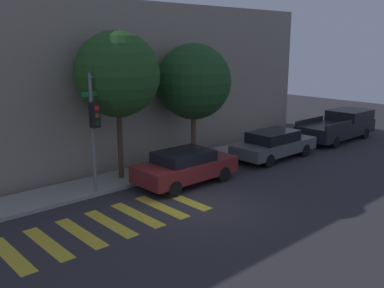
{
  "coord_description": "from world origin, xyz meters",
  "views": [
    {
      "loc": [
        -9.59,
        -10.22,
        5.58
      ],
      "look_at": [
        1.66,
        2.1,
        1.6
      ],
      "focal_mm": 40.0,
      "sensor_mm": 36.0,
      "label": 1
    }
  ],
  "objects_px": {
    "sedan_near_corner": "(185,166)",
    "tree_midblock": "(194,82)",
    "pickup_truck": "(339,126)",
    "sedan_middle": "(274,144)",
    "tree_near_corner": "(117,74)",
    "traffic_light_pole": "(102,110)"
  },
  "relations": [
    {
      "from": "pickup_truck",
      "to": "tree_midblock",
      "type": "height_order",
      "value": "tree_midblock"
    },
    {
      "from": "tree_near_corner",
      "to": "tree_midblock",
      "type": "bearing_deg",
      "value": -0.0
    },
    {
      "from": "sedan_near_corner",
      "to": "tree_near_corner",
      "type": "distance_m",
      "value": 4.5
    },
    {
      "from": "sedan_middle",
      "to": "tree_near_corner",
      "type": "height_order",
      "value": "tree_near_corner"
    },
    {
      "from": "tree_midblock",
      "to": "sedan_middle",
      "type": "bearing_deg",
      "value": -30.91
    },
    {
      "from": "tree_midblock",
      "to": "tree_near_corner",
      "type": "bearing_deg",
      "value": 180.0
    },
    {
      "from": "sedan_near_corner",
      "to": "pickup_truck",
      "type": "relative_size",
      "value": 0.77
    },
    {
      "from": "sedan_near_corner",
      "to": "sedan_middle",
      "type": "bearing_deg",
      "value": 0.0
    },
    {
      "from": "sedan_near_corner",
      "to": "tree_near_corner",
      "type": "bearing_deg",
      "value": 129.4
    },
    {
      "from": "pickup_truck",
      "to": "sedan_middle",
      "type": "bearing_deg",
      "value": 180.0
    },
    {
      "from": "traffic_light_pole",
      "to": "pickup_truck",
      "type": "height_order",
      "value": "traffic_light_pole"
    },
    {
      "from": "sedan_middle",
      "to": "pickup_truck",
      "type": "relative_size",
      "value": 0.85
    },
    {
      "from": "traffic_light_pole",
      "to": "pickup_truck",
      "type": "xyz_separation_m",
      "value": [
        14.93,
        -1.26,
        -2.32
      ]
    },
    {
      "from": "tree_near_corner",
      "to": "traffic_light_pole",
      "type": "bearing_deg",
      "value": -146.5
    },
    {
      "from": "pickup_truck",
      "to": "tree_midblock",
      "type": "bearing_deg",
      "value": 167.95
    },
    {
      "from": "tree_midblock",
      "to": "pickup_truck",
      "type": "bearing_deg",
      "value": -12.05
    },
    {
      "from": "sedan_near_corner",
      "to": "traffic_light_pole",
      "type": "bearing_deg",
      "value": 156.47
    },
    {
      "from": "sedan_near_corner",
      "to": "sedan_middle",
      "type": "height_order",
      "value": "same"
    },
    {
      "from": "tree_near_corner",
      "to": "tree_midblock",
      "type": "relative_size",
      "value": 1.09
    },
    {
      "from": "sedan_near_corner",
      "to": "tree_midblock",
      "type": "distance_m",
      "value": 4.4
    },
    {
      "from": "sedan_middle",
      "to": "sedan_near_corner",
      "type": "bearing_deg",
      "value": -180.0
    },
    {
      "from": "sedan_middle",
      "to": "pickup_truck",
      "type": "height_order",
      "value": "pickup_truck"
    }
  ]
}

